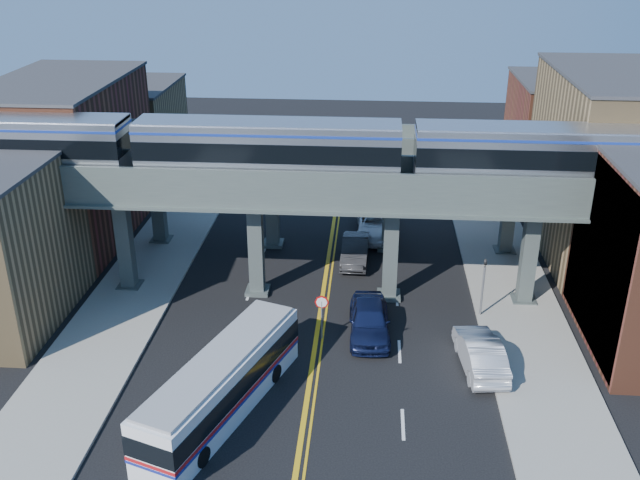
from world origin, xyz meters
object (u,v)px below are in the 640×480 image
at_px(traffic_signal, 483,281).
at_px(car_lane_b, 355,250).
at_px(transit_train, 268,148).
at_px(stop_sign, 322,310).
at_px(car_lane_d, 376,194).
at_px(car_lane_c, 376,225).
at_px(car_parked_curb, 480,353).
at_px(car_lane_a, 369,320).
at_px(transit_bus, 222,385).

xyz_separation_m(traffic_signal, car_lane_b, (-7.40, 6.79, -1.49)).
bearing_deg(traffic_signal, transit_train, 170.75).
relative_size(stop_sign, car_lane_d, 0.42).
distance_m(car_lane_c, car_parked_curb, 17.28).
height_order(stop_sign, car_lane_a, stop_sign).
distance_m(car_lane_b, car_lane_c, 4.73).
xyz_separation_m(stop_sign, car_parked_curb, (8.20, -2.14, -0.89)).
xyz_separation_m(transit_train, car_lane_b, (4.88, 4.79, -8.40)).
bearing_deg(stop_sign, car_lane_d, 82.11).
bearing_deg(car_lane_a, car_parked_curb, -28.32).
distance_m(transit_bus, car_parked_curb, 13.10).
xyz_separation_m(car_lane_a, car_lane_d, (0.27, 19.85, -0.01)).
distance_m(car_lane_d, car_parked_curb, 23.23).
bearing_deg(car_lane_d, car_lane_a, -92.01).
xyz_separation_m(transit_train, car_lane_c, (6.28, 9.30, -8.39)).
height_order(car_lane_a, car_lane_d, car_lane_a).
xyz_separation_m(stop_sign, car_lane_d, (2.84, 20.46, -0.85)).
relative_size(traffic_signal, transit_bus, 0.37).
distance_m(transit_bus, car_lane_d, 27.97).
bearing_deg(car_lane_a, car_lane_c, 86.29).
bearing_deg(stop_sign, car_lane_a, 13.37).
relative_size(car_lane_c, car_parked_curb, 1.12).
bearing_deg(car_lane_d, transit_bus, -105.56).
distance_m(transit_train, car_lane_d, 18.62).
bearing_deg(transit_bus, stop_sign, -11.85).
xyz_separation_m(transit_bus, car_lane_d, (6.93, 27.09, -0.54)).
xyz_separation_m(transit_bus, car_lane_a, (6.65, 7.24, -0.53)).
distance_m(car_lane_c, car_lane_d, 6.16).
height_order(transit_bus, car_lane_c, transit_bus).
bearing_deg(car_lane_c, car_lane_b, -108.15).
xyz_separation_m(traffic_signal, car_parked_curb, (-0.70, -5.14, -1.43)).
bearing_deg(car_lane_b, transit_bus, -107.20).
relative_size(stop_sign, transit_bus, 0.24).
bearing_deg(stop_sign, car_lane_b, 81.29).
distance_m(transit_train, car_parked_curb, 15.96).
bearing_deg(transit_bus, transit_train, 16.32).
bearing_deg(car_parked_curb, transit_train, -37.83).
height_order(traffic_signal, car_lane_b, traffic_signal).
bearing_deg(car_lane_d, car_lane_c, -90.62).
distance_m(car_lane_a, car_lane_c, 13.70).
height_order(stop_sign, car_lane_c, stop_sign).
relative_size(car_lane_b, car_lane_c, 0.83).
xyz_separation_m(transit_bus, car_parked_curb, (12.29, 4.49, -0.58)).
relative_size(transit_train, traffic_signal, 11.19).
bearing_deg(car_lane_d, transit_train, -113.13).
bearing_deg(transit_train, car_lane_b, 44.43).
height_order(car_lane_b, car_lane_c, car_lane_c).
height_order(transit_train, stop_sign, transit_train).
distance_m(stop_sign, car_parked_curb, 8.52).
relative_size(transit_train, car_parked_curb, 8.70).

